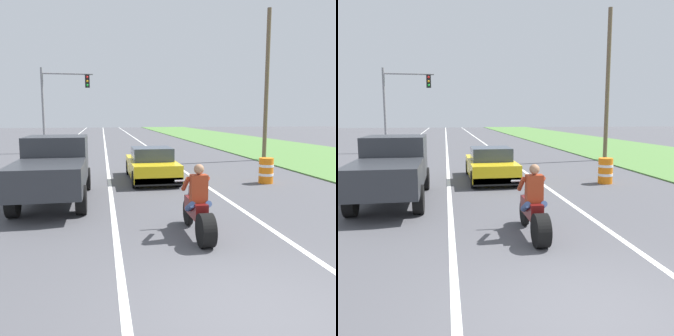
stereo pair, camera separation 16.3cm
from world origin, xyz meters
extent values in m
plane|color=#4C4C51|center=(0.00, 0.00, 0.00)|extent=(160.00, 160.00, 0.00)
cube|color=white|center=(-5.40, 20.00, 0.00)|extent=(0.14, 120.00, 0.01)
cube|color=white|center=(1.80, 20.00, 0.00)|extent=(0.14, 120.00, 0.01)
cube|color=white|center=(-1.80, 20.00, 0.00)|extent=(0.14, 120.00, 0.01)
cube|color=#517F3D|center=(11.92, 20.00, 0.03)|extent=(10.00, 120.00, 0.06)
cylinder|color=black|center=(-0.03, 2.58, 0.35)|extent=(0.28, 0.69, 0.69)
cylinder|color=black|center=(-0.03, 4.13, 0.31)|extent=(0.12, 0.63, 0.63)
cube|color=#590F0F|center=(-0.03, 3.40, 0.61)|extent=(0.28, 1.10, 0.36)
cylinder|color=#B2B2B7|center=(-0.03, 4.05, 0.68)|extent=(0.08, 0.36, 0.73)
cylinder|color=#A5A5AA|center=(-0.03, 4.03, 1.11)|extent=(0.70, 0.05, 0.05)
cube|color=#993319|center=(-0.03, 3.17, 1.09)|extent=(0.36, 0.24, 0.60)
sphere|color=#9E7051|center=(-0.03, 3.17, 1.51)|extent=(0.22, 0.22, 0.22)
cylinder|color=#384C7A|center=(-0.21, 3.20, 0.69)|extent=(0.14, 0.47, 0.32)
cylinder|color=#993319|center=(-0.25, 3.47, 1.14)|extent=(0.10, 0.51, 0.40)
cylinder|color=#384C7A|center=(0.15, 3.20, 0.69)|extent=(0.14, 0.47, 0.32)
cylinder|color=#993319|center=(0.19, 3.47, 1.14)|extent=(0.10, 0.51, 0.40)
cube|color=yellow|center=(-0.07, 10.53, 0.53)|extent=(1.80, 4.30, 0.64)
cube|color=#333D4C|center=(-0.07, 10.33, 1.11)|extent=(1.56, 1.70, 0.52)
cube|color=black|center=(-0.07, 8.48, 0.29)|extent=(1.76, 0.20, 0.28)
cylinder|color=black|center=(-0.87, 12.13, 0.32)|extent=(0.24, 0.64, 0.64)
cylinder|color=black|center=(0.73, 12.13, 0.32)|extent=(0.24, 0.64, 0.64)
cylinder|color=black|center=(-0.87, 8.93, 0.32)|extent=(0.24, 0.64, 0.64)
cylinder|color=black|center=(0.73, 8.93, 0.32)|extent=(0.24, 0.64, 0.64)
cube|color=#2D3035|center=(-3.51, 8.11, 1.28)|extent=(1.90, 2.10, 1.40)
cube|color=#333D4C|center=(-3.51, 8.46, 1.67)|extent=(1.67, 0.29, 0.57)
cube|color=#2D3035|center=(-3.51, 5.86, 0.98)|extent=(1.90, 2.70, 0.80)
cylinder|color=black|center=(-4.38, 8.91, 0.40)|extent=(0.28, 0.80, 0.80)
cylinder|color=black|center=(-2.64, 8.91, 0.40)|extent=(0.28, 0.80, 0.80)
cylinder|color=black|center=(-4.38, 5.56, 0.40)|extent=(0.28, 0.80, 0.80)
cylinder|color=black|center=(-2.64, 5.56, 0.40)|extent=(0.28, 0.80, 0.80)
cylinder|color=gray|center=(-6.12, 23.04, 3.00)|extent=(0.18, 0.18, 6.00)
cylinder|color=gray|center=(-4.35, 23.04, 5.60)|extent=(3.53, 0.12, 0.12)
cube|color=black|center=(-2.99, 23.04, 5.10)|extent=(0.32, 0.24, 0.90)
sphere|color=red|center=(-2.99, 22.90, 5.38)|extent=(0.16, 0.16, 0.16)
sphere|color=orange|center=(-2.99, 22.90, 5.10)|extent=(0.16, 0.16, 0.16)
sphere|color=green|center=(-2.99, 22.90, 4.82)|extent=(0.16, 0.16, 0.16)
cylinder|color=brown|center=(7.54, 16.09, 4.37)|extent=(0.24, 0.24, 8.73)
cylinder|color=orange|center=(4.28, 8.97, 0.50)|extent=(0.56, 0.56, 1.00)
cylinder|color=white|center=(4.28, 8.97, 0.70)|extent=(0.58, 0.58, 0.10)
cylinder|color=white|center=(4.28, 8.97, 0.35)|extent=(0.58, 0.58, 0.10)
camera|label=1|loc=(-2.04, -4.22, 2.64)|focal=38.75mm
camera|label=2|loc=(-1.88, -4.25, 2.64)|focal=38.75mm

